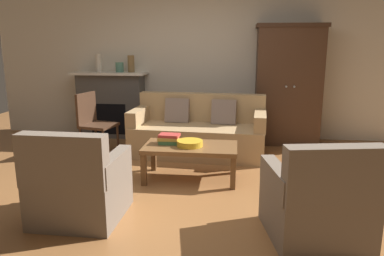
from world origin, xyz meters
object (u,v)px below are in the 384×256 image
mantel_vase_bronze (131,64)px  armoire (288,85)px  book_stack (169,139)px  armchair_near_right (318,204)px  couch (199,133)px  armchair_near_left (78,187)px  side_chair_wooden (93,120)px  coffee_table (191,150)px  mantel_vase_cream (99,63)px  fireplace (111,104)px  fruit_bowl (190,143)px  mantel_vase_jade (120,67)px

mantel_vase_bronze → armoire: bearing=-1.3°
book_stack → armchair_near_right: 1.98m
armoire → couch: size_ratio=0.96×
book_stack → armchair_near_left: bearing=-117.7°
armchair_near_left → book_stack: bearing=62.3°
couch → side_chair_wooden: (-1.53, -0.17, 0.19)m
book_stack → mantel_vase_bronze: bearing=117.5°
coffee_table → side_chair_wooden: 1.78m
couch → armchair_near_left: size_ratio=2.24×
armoire → armchair_near_left: size_ratio=2.15×
coffee_table → couch: bearing=90.7°
couch → coffee_table: couch is taller
armoire → coffee_table: armoire is taller
mantel_vase_cream → armchair_near_right: 4.48m
armoire → side_chair_wooden: 3.06m
couch → armoire: bearing=30.4°
fireplace → fruit_bowl: (1.61, -1.96, -0.11)m
coffee_table → mantel_vase_jade: (-1.44, 1.91, 0.83)m
couch → mantel_vase_cream: size_ratio=6.66×
armchair_near_right → mantel_vase_jade: bearing=129.9°
fireplace → side_chair_wooden: (0.08, -1.04, -0.06)m
mantel_vase_jade → book_stack: bearing=-57.9°
mantel_vase_bronze → mantel_vase_cream: bearing=180.0°
armchair_near_right → mantel_vase_bronze: bearing=127.7°
coffee_table → mantel_vase_cream: bearing=133.3°
book_stack → armoire: bearing=48.4°
armoire → fruit_bowl: bearing=-125.4°
book_stack → mantel_vase_jade: 2.32m
armoire → side_chair_wooden: bearing=-161.5°
couch → mantel_vase_jade: 1.88m
book_stack → mantel_vase_jade: size_ratio=1.61×
mantel_vase_bronze → mantel_vase_jade: bearing=180.0°
armoire → mantel_vase_jade: armoire is taller
armchair_near_left → side_chair_wooden: bearing=107.5°
armchair_near_right → couch: bearing=117.8°
armchair_near_right → side_chair_wooden: 3.50m
coffee_table → armoire: bearing=54.2°
book_stack → mantel_vase_cream: (-1.53, 1.86, 0.79)m
couch → mantel_vase_bronze: mantel_vase_bronze is taller
mantel_vase_bronze → armchair_near_right: (2.45, -3.17, -0.94)m
side_chair_wooden → armchair_near_right: bearing=-38.0°
couch → mantel_vase_jade: mantel_vase_jade is taller
coffee_table → armchair_near_right: (1.21, -1.27, -0.05)m
couch → mantel_vase_cream: 2.19m
armoire → fruit_bowl: (-1.34, -1.88, -0.49)m
coffee_table → mantel_vase_bronze: size_ratio=3.95×
armoire → book_stack: armoire is taller
armoire → armchair_near_right: size_ratio=2.11×
book_stack → armchair_near_left: armchair_near_left is taller
fireplace → mantel_vase_jade: mantel_vase_jade is taller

